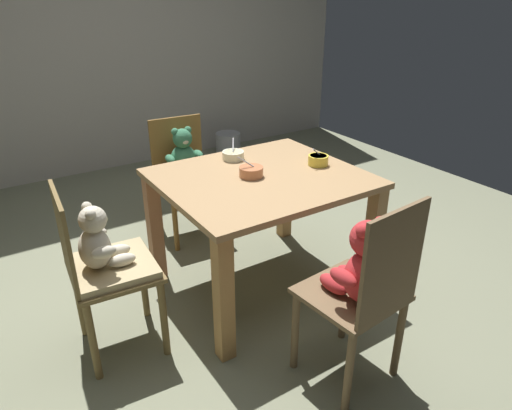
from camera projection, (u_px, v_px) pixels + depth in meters
The scene contains 10 objects.
ground_plane at pixel (260, 285), 2.88m from camera, with size 5.20×5.20×0.04m.
wall_rear at pixel (104, 0), 4.15m from camera, with size 5.20×0.08×3.11m, color #9A958D.
dining_table at pixel (261, 197), 2.62m from camera, with size 1.09×0.96×0.72m.
teddy_chair_near_left at pixel (102, 258), 2.15m from camera, with size 0.42×0.44×0.88m.
teddy_chair_near_front at pixel (363, 277), 1.95m from camera, with size 0.43×0.42×0.93m.
teddy_chair_far_center at pixel (185, 164), 3.28m from camera, with size 0.45×0.45×0.84m.
porridge_bowl_terracotta_center at pixel (251, 171), 2.54m from camera, with size 0.14×0.13×0.12m.
porridge_bowl_cream_far_center at pixel (233, 155), 2.80m from camera, with size 0.13×0.13×0.12m.
porridge_bowl_yellow_near_right at pixel (318, 160), 2.71m from camera, with size 0.12×0.12×0.12m.
metal_pail at pixel (228, 145), 4.95m from camera, with size 0.26×0.26×0.26m, color #93969B.
Camera 1 is at (-1.33, -1.99, 1.67)m, focal length 32.45 mm.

